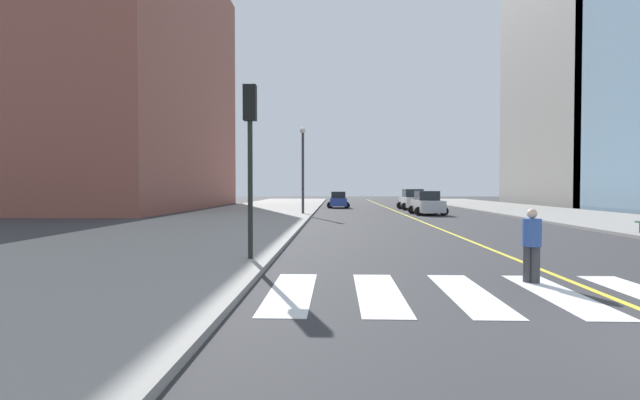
{
  "coord_description": "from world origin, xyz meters",
  "views": [
    {
      "loc": [
        -5.36,
        -5.78,
        2.16
      ],
      "look_at": [
        -6.76,
        34.55,
        1.1
      ],
      "focal_mm": 26.98,
      "sensor_mm": 36.0,
      "label": 1
    }
  ],
  "objects_px": {
    "car_white_third": "(413,200)",
    "pedestrian_crossing": "(532,242)",
    "car_silver_second": "(427,204)",
    "street_lamp": "(303,162)",
    "car_blue_nearest": "(338,200)",
    "traffic_light_far_corner": "(250,137)"
  },
  "relations": [
    {
      "from": "car_white_third",
      "to": "street_lamp",
      "type": "distance_m",
      "value": 14.44
    },
    {
      "from": "car_silver_second",
      "to": "car_white_third",
      "type": "distance_m",
      "value": 8.69
    },
    {
      "from": "car_white_third",
      "to": "pedestrian_crossing",
      "type": "bearing_deg",
      "value": 83.53
    },
    {
      "from": "traffic_light_far_corner",
      "to": "street_lamp",
      "type": "xyz_separation_m",
      "value": [
        -0.17,
        23.58,
        0.53
      ]
    },
    {
      "from": "car_silver_second",
      "to": "street_lamp",
      "type": "height_order",
      "value": "street_lamp"
    },
    {
      "from": "street_lamp",
      "to": "traffic_light_far_corner",
      "type": "bearing_deg",
      "value": -89.58
    },
    {
      "from": "street_lamp",
      "to": "car_silver_second",
      "type": "bearing_deg",
      "value": 7.03
    },
    {
      "from": "car_blue_nearest",
      "to": "car_white_third",
      "type": "height_order",
      "value": "car_white_third"
    },
    {
      "from": "car_silver_second",
      "to": "traffic_light_far_corner",
      "type": "height_order",
      "value": "traffic_light_far_corner"
    },
    {
      "from": "traffic_light_far_corner",
      "to": "pedestrian_crossing",
      "type": "xyz_separation_m",
      "value": [
        6.83,
        -2.49,
        -2.65
      ]
    },
    {
      "from": "car_white_third",
      "to": "pedestrian_crossing",
      "type": "height_order",
      "value": "car_white_third"
    },
    {
      "from": "pedestrian_crossing",
      "to": "street_lamp",
      "type": "distance_m",
      "value": 27.19
    },
    {
      "from": "pedestrian_crossing",
      "to": "street_lamp",
      "type": "relative_size",
      "value": 0.25
    },
    {
      "from": "car_blue_nearest",
      "to": "pedestrian_crossing",
      "type": "xyz_separation_m",
      "value": [
        4.23,
        -39.73,
        0.12
      ]
    },
    {
      "from": "car_silver_second",
      "to": "car_white_third",
      "type": "relative_size",
      "value": 0.94
    },
    {
      "from": "car_blue_nearest",
      "to": "pedestrian_crossing",
      "type": "bearing_deg",
      "value": -84.27
    },
    {
      "from": "car_white_third",
      "to": "pedestrian_crossing",
      "type": "distance_m",
      "value": 36.1
    },
    {
      "from": "traffic_light_far_corner",
      "to": "street_lamp",
      "type": "bearing_deg",
      "value": 90.42
    },
    {
      "from": "car_white_third",
      "to": "car_silver_second",
      "type": "bearing_deg",
      "value": 86.72
    },
    {
      "from": "car_blue_nearest",
      "to": "car_silver_second",
      "type": "distance_m",
      "value": 14.29
    },
    {
      "from": "car_silver_second",
      "to": "traffic_light_far_corner",
      "type": "distance_m",
      "value": 26.73
    },
    {
      "from": "traffic_light_far_corner",
      "to": "street_lamp",
      "type": "distance_m",
      "value": 23.59
    }
  ]
}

